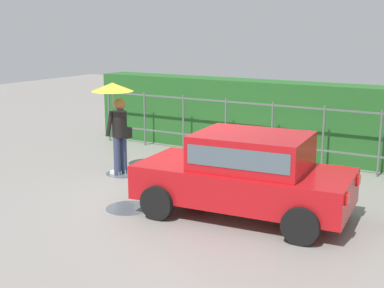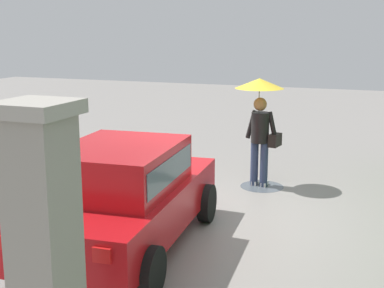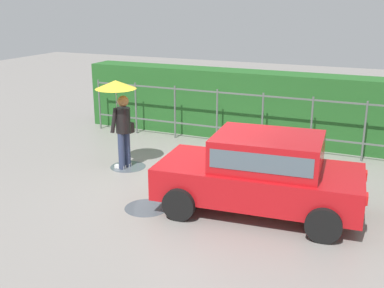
# 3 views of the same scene
# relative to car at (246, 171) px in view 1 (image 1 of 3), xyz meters

# --- Properties ---
(ground_plane) EXTENTS (40.00, 40.00, 0.00)m
(ground_plane) POSITION_rel_car_xyz_m (-1.48, 0.68, -0.80)
(ground_plane) COLOR gray
(car) EXTENTS (3.85, 2.11, 1.48)m
(car) POSITION_rel_car_xyz_m (0.00, 0.00, 0.00)
(car) COLOR #B71116
(car) RESTS_ON ground
(pedestrian) EXTENTS (0.93, 0.93, 2.07)m
(pedestrian) POSITION_rel_car_xyz_m (-3.63, 1.01, 0.69)
(pedestrian) COLOR #2D3856
(pedestrian) RESTS_ON ground
(fence_section) EXTENTS (10.15, 0.05, 1.50)m
(fence_section) POSITION_rel_car_xyz_m (-1.03, 3.74, 0.02)
(fence_section) COLOR #59605B
(fence_section) RESTS_ON ground
(hedge_row) EXTENTS (11.10, 0.90, 1.90)m
(hedge_row) POSITION_rel_car_xyz_m (-1.03, 4.59, 0.15)
(hedge_row) COLOR #235B23
(hedge_row) RESTS_ON ground
(puddle_near) EXTENTS (0.83, 0.83, 0.00)m
(puddle_near) POSITION_rel_car_xyz_m (-2.02, -0.75, -0.80)
(puddle_near) COLOR #4C545B
(puddle_near) RESTS_ON ground
(puddle_far) EXTENTS (0.84, 0.84, 0.00)m
(puddle_far) POSITION_rel_car_xyz_m (-3.53, 1.10, -0.80)
(puddle_far) COLOR #4C545B
(puddle_far) RESTS_ON ground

